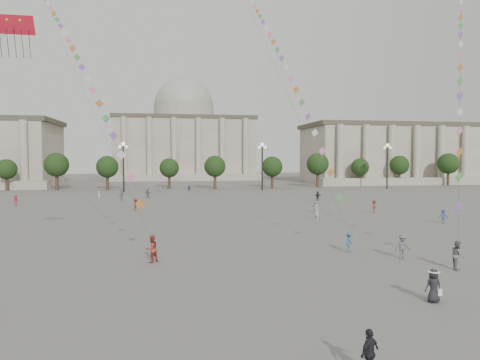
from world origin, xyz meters
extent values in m
plane|color=#5A5755|center=(0.00, 0.00, 0.00)|extent=(360.00, 360.00, 0.00)
cube|color=gray|center=(75.00, 95.00, 8.00)|extent=(80.00, 22.00, 16.00)
cube|color=#494235|center=(75.00, 95.00, 16.60)|extent=(81.60, 22.44, 1.20)
cube|color=gray|center=(75.00, 82.00, 1.00)|extent=(84.00, 4.00, 2.00)
cube|color=gray|center=(0.00, 130.00, 10.00)|extent=(46.00, 30.00, 20.00)
cube|color=#494235|center=(0.00, 130.00, 20.60)|extent=(46.92, 30.60, 1.20)
cube|color=gray|center=(0.00, 113.00, 1.00)|extent=(48.30, 4.00, 2.00)
cylinder|color=gray|center=(0.00, 130.00, 22.50)|extent=(21.00, 21.00, 5.00)
sphere|color=#9A9A8C|center=(0.00, 130.00, 25.00)|extent=(21.00, 21.00, 21.00)
cylinder|color=#332719|center=(-42.00, 78.00, 1.76)|extent=(0.70, 0.70, 3.52)
sphere|color=black|center=(-42.00, 78.00, 5.44)|extent=(5.12, 5.12, 5.12)
cylinder|color=#332719|center=(-30.00, 78.00, 1.76)|extent=(0.70, 0.70, 3.52)
sphere|color=black|center=(-30.00, 78.00, 5.44)|extent=(5.12, 5.12, 5.12)
cylinder|color=#332719|center=(-18.00, 78.00, 1.76)|extent=(0.70, 0.70, 3.52)
sphere|color=black|center=(-18.00, 78.00, 5.44)|extent=(5.12, 5.12, 5.12)
cylinder|color=#332719|center=(-6.00, 78.00, 1.76)|extent=(0.70, 0.70, 3.52)
sphere|color=black|center=(-6.00, 78.00, 5.44)|extent=(5.12, 5.12, 5.12)
cylinder|color=#332719|center=(6.00, 78.00, 1.76)|extent=(0.70, 0.70, 3.52)
sphere|color=black|center=(6.00, 78.00, 5.44)|extent=(5.12, 5.12, 5.12)
cylinder|color=#332719|center=(18.00, 78.00, 1.76)|extent=(0.70, 0.70, 3.52)
sphere|color=black|center=(18.00, 78.00, 5.44)|extent=(5.12, 5.12, 5.12)
cylinder|color=#332719|center=(30.00, 78.00, 1.76)|extent=(0.70, 0.70, 3.52)
sphere|color=black|center=(30.00, 78.00, 5.44)|extent=(5.12, 5.12, 5.12)
cylinder|color=#332719|center=(42.00, 78.00, 1.76)|extent=(0.70, 0.70, 3.52)
sphere|color=black|center=(42.00, 78.00, 5.44)|extent=(5.12, 5.12, 5.12)
cylinder|color=#332719|center=(54.00, 78.00, 1.76)|extent=(0.70, 0.70, 3.52)
sphere|color=black|center=(54.00, 78.00, 5.44)|extent=(5.12, 5.12, 5.12)
cylinder|color=#332719|center=(66.00, 78.00, 1.76)|extent=(0.70, 0.70, 3.52)
sphere|color=black|center=(66.00, 78.00, 5.44)|extent=(5.12, 5.12, 5.12)
cylinder|color=#262628|center=(-15.00, 70.00, 5.00)|extent=(0.36, 0.36, 10.00)
sphere|color=#FFE5B2|center=(-15.00, 70.00, 10.20)|extent=(0.90, 0.90, 0.90)
sphere|color=#FFE5B2|center=(-15.70, 70.00, 9.60)|extent=(0.60, 0.60, 0.60)
sphere|color=#FFE5B2|center=(-14.30, 70.00, 9.60)|extent=(0.60, 0.60, 0.60)
cylinder|color=#262628|center=(15.00, 70.00, 5.00)|extent=(0.36, 0.36, 10.00)
sphere|color=#FFE5B2|center=(15.00, 70.00, 10.20)|extent=(0.90, 0.90, 0.90)
sphere|color=#FFE5B2|center=(14.30, 70.00, 9.60)|extent=(0.60, 0.60, 0.60)
sphere|color=#FFE5B2|center=(15.70, 70.00, 9.60)|extent=(0.60, 0.60, 0.60)
cylinder|color=#262628|center=(45.00, 70.00, 5.00)|extent=(0.36, 0.36, 10.00)
sphere|color=#FFE5B2|center=(45.00, 70.00, 10.20)|extent=(0.90, 0.90, 0.90)
sphere|color=#FFE5B2|center=(44.30, 70.00, 9.60)|extent=(0.60, 0.60, 0.60)
sphere|color=#FFE5B2|center=(45.70, 70.00, 9.60)|extent=(0.60, 0.60, 0.60)
imported|color=#3A4483|center=(-1.36, 68.00, 0.77)|extent=(0.94, 0.49, 1.53)
imported|color=#942842|center=(-28.47, 46.11, 0.84)|extent=(1.17, 1.24, 1.69)
imported|color=beige|center=(-7.42, 68.00, 0.95)|extent=(1.48, 1.75, 1.90)
imported|color=#5D5C61|center=(11.02, 5.14, 0.90)|extent=(1.16, 0.67, 1.80)
imported|color=silver|center=(13.62, 30.95, 0.79)|extent=(1.54, 0.98, 1.59)
imported|color=maroon|center=(21.13, 29.29, 0.88)|extent=(1.24, 1.29, 1.76)
imported|color=black|center=(19.47, 46.37, 0.78)|extent=(1.51, 1.06, 1.57)
imported|color=silver|center=(-17.60, 53.97, 0.76)|extent=(0.64, 0.65, 1.51)
imported|color=slate|center=(-9.36, 56.18, 0.83)|extent=(1.51, 1.33, 1.66)
imported|color=#B0B1AC|center=(11.39, 24.33, 0.88)|extent=(0.65, 0.76, 1.77)
imported|color=#364A7A|center=(24.47, 19.73, 0.81)|extent=(1.18, 0.87, 1.62)
imported|color=slate|center=(-13.60, 52.05, 0.77)|extent=(0.95, 0.50, 1.54)
imported|color=maroon|center=(-10.09, 36.92, 0.87)|extent=(0.65, 1.13, 1.74)
imported|color=black|center=(0.97, -10.00, 0.81)|extent=(1.01, 0.83, 1.61)
imported|color=#9B342A|center=(-6.81, 7.12, 0.95)|extent=(1.17, 1.14, 1.89)
imported|color=#375B7C|center=(8.12, 7.81, 0.80)|extent=(1.15, 1.14, 1.60)
imported|color=slate|center=(13.00, 1.84, 0.95)|extent=(1.05, 1.14, 1.89)
imported|color=black|center=(7.54, -3.71, 0.85)|extent=(0.83, 0.54, 1.70)
cone|color=white|center=(7.54, -3.71, 1.62)|extent=(0.52, 0.52, 0.14)
cylinder|color=white|center=(7.54, -3.71, 1.56)|extent=(0.60, 0.60, 0.02)
cube|color=white|center=(7.79, -3.86, 0.55)|extent=(0.22, 0.10, 0.35)
cube|color=red|center=(-14.44, 4.21, 15.09)|extent=(2.20, 0.53, 1.02)
cube|color=#198946|center=(-14.79, 4.17, 15.34)|extent=(0.35, 0.20, 0.34)
cube|color=#1F32A9|center=(-14.09, 4.17, 15.34)|extent=(0.35, 0.20, 0.34)
sphere|color=yellow|center=(-14.79, 4.13, 15.34)|extent=(0.20, 0.20, 0.20)
sphere|color=yellow|center=(-14.09, 4.13, 15.34)|extent=(0.20, 0.20, 0.20)
cylinder|color=#3F3F3F|center=(-16.69, 29.59, 18.55)|extent=(0.02, 0.02, 59.76)
cube|color=#CB732F|center=(-7.67, 9.07, 3.87)|extent=(0.76, 0.25, 0.76)
cube|color=pink|center=(-8.53, 11.03, 5.78)|extent=(0.76, 0.25, 0.76)
cube|color=silver|center=(-9.39, 12.98, 7.54)|extent=(0.76, 0.25, 0.76)
cube|color=#8F5AB4|center=(-10.25, 14.93, 9.21)|extent=(0.76, 0.25, 0.76)
cube|color=#4BA453|center=(-11.11, 16.89, 10.82)|extent=(0.76, 0.25, 0.76)
cube|color=#CB732F|center=(-11.96, 18.84, 12.38)|extent=(0.76, 0.25, 0.76)
cube|color=pink|center=(-12.82, 20.80, 13.90)|extent=(0.76, 0.25, 0.76)
cube|color=silver|center=(-13.68, 22.75, 15.39)|extent=(0.76, 0.25, 0.76)
cube|color=#8F5AB4|center=(-14.54, 24.70, 16.86)|extent=(0.76, 0.25, 0.76)
cube|color=#4BA453|center=(-15.40, 26.66, 18.30)|extent=(0.76, 0.25, 0.76)
cube|color=#CB732F|center=(-16.26, 28.61, 19.71)|extent=(0.76, 0.25, 0.76)
cube|color=pink|center=(-17.12, 30.56, 21.11)|extent=(0.76, 0.25, 0.76)
cube|color=silver|center=(-17.97, 32.52, 22.49)|extent=(0.76, 0.25, 0.76)
cube|color=#8F5AB4|center=(-18.83, 34.47, 23.86)|extent=(0.76, 0.25, 0.76)
cube|color=#4BA453|center=(-19.69, 36.43, 25.21)|extent=(0.76, 0.25, 0.76)
cube|color=#CB732F|center=(-20.55, 38.38, 26.54)|extent=(0.76, 0.25, 0.76)
cube|color=pink|center=(-21.41, 40.33, 27.87)|extent=(0.76, 0.25, 0.76)
cube|color=silver|center=(-22.27, 42.29, 29.18)|extent=(0.76, 0.25, 0.76)
cylinder|color=#3F3F3F|center=(7.83, 37.39, 24.15)|extent=(0.02, 0.02, 74.50)
cube|color=#4BA453|center=(8.10, 9.79, 4.01)|extent=(0.76, 0.25, 0.76)
cube|color=#CB732F|center=(8.08, 11.76, 6.03)|extent=(0.76, 0.25, 0.76)
cube|color=pink|center=(8.06, 13.73, 7.90)|extent=(0.76, 0.25, 0.76)
cube|color=silver|center=(8.04, 15.70, 9.67)|extent=(0.76, 0.25, 0.76)
cube|color=#8F5AB4|center=(8.02, 17.67, 11.38)|extent=(0.76, 0.25, 0.76)
cube|color=#4BA453|center=(8.00, 19.64, 13.03)|extent=(0.76, 0.25, 0.76)
cube|color=#CB732F|center=(7.98, 21.62, 14.65)|extent=(0.76, 0.25, 0.76)
cube|color=pink|center=(7.96, 23.59, 16.23)|extent=(0.76, 0.25, 0.76)
cube|color=silver|center=(7.94, 25.56, 17.78)|extent=(0.76, 0.25, 0.76)
cube|color=#8F5AB4|center=(7.93, 27.53, 19.30)|extent=(0.76, 0.25, 0.76)
cube|color=#4BA453|center=(7.91, 29.50, 20.81)|extent=(0.76, 0.25, 0.76)
cube|color=#CB732F|center=(7.89, 31.47, 22.29)|extent=(0.76, 0.25, 0.76)
cube|color=pink|center=(7.87, 33.45, 23.75)|extent=(0.76, 0.25, 0.76)
cube|color=silver|center=(7.85, 35.42, 25.20)|extent=(0.76, 0.25, 0.76)
cube|color=#8F5AB4|center=(7.83, 37.39, 26.63)|extent=(0.76, 0.25, 0.76)
cube|color=#4BA453|center=(7.81, 39.36, 28.05)|extent=(0.76, 0.25, 0.76)
cube|color=#CB732F|center=(7.79, 41.33, 29.45)|extent=(0.76, 0.25, 0.76)
cube|color=pink|center=(7.77, 43.30, 30.84)|extent=(0.76, 0.25, 0.76)
cube|color=silver|center=(7.75, 45.27, 32.22)|extent=(0.76, 0.25, 0.76)
cylinder|color=#3F3F3F|center=(27.13, 21.29, 21.05)|extent=(0.02, 0.02, 61.98)
cube|color=#8F5AB4|center=(14.09, 3.34, 3.95)|extent=(0.76, 0.25, 0.76)
cube|color=#4BA453|center=(15.17, 4.84, 5.92)|extent=(0.76, 0.25, 0.76)
cube|color=#CB732F|center=(16.26, 6.33, 7.74)|extent=(0.76, 0.25, 0.76)
cube|color=pink|center=(17.35, 7.83, 9.47)|extent=(0.76, 0.25, 0.76)
cube|color=silver|center=(18.43, 9.33, 11.13)|extent=(0.76, 0.25, 0.76)
cube|color=#8F5AB4|center=(19.52, 10.82, 12.75)|extent=(0.76, 0.25, 0.76)
cube|color=#4BA453|center=(20.61, 12.32, 14.32)|extent=(0.76, 0.25, 0.76)
cube|color=#CB732F|center=(21.69, 13.81, 15.86)|extent=(0.76, 0.25, 0.76)
cube|color=pink|center=(22.78, 15.31, 17.37)|extent=(0.76, 0.25, 0.76)
cube|color=silver|center=(23.87, 16.81, 18.86)|extent=(0.76, 0.25, 0.76)
cube|color=#8F5AB4|center=(24.95, 18.30, 20.32)|extent=(0.76, 0.25, 0.76)
cube|color=#4BA453|center=(26.04, 19.80, 21.77)|extent=(0.76, 0.25, 0.76)
cube|color=#CB732F|center=(27.13, 21.29, 23.20)|extent=(0.76, 0.25, 0.76)
cube|color=pink|center=(28.22, 22.79, 24.61)|extent=(0.76, 0.25, 0.76)
cube|color=silver|center=(29.30, 24.29, 26.00)|extent=(0.76, 0.25, 0.76)
camera|label=1|loc=(-5.61, -23.04, 7.31)|focal=32.00mm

